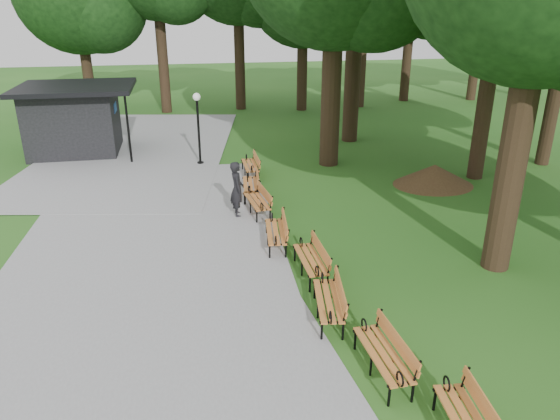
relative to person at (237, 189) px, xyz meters
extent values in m
plane|color=#245B1A|center=(1.08, -5.20, -0.92)|extent=(100.00, 100.00, 0.00)
cube|color=gray|center=(-2.92, -2.20, -0.89)|extent=(12.00, 38.00, 0.06)
imported|color=black|center=(0.00, 0.00, 0.00)|extent=(0.46, 0.68, 1.83)
cylinder|color=black|center=(-0.96, 6.05, 0.47)|extent=(0.10, 0.10, 2.78)
sphere|color=white|center=(-0.96, 6.05, 1.96)|extent=(0.32, 0.32, 0.32)
cone|color=#47301C|center=(7.67, 1.70, -0.51)|extent=(2.57, 2.57, 0.81)
cylinder|color=black|center=(6.32, -4.74, 2.68)|extent=(0.70, 0.70, 7.20)
cylinder|color=black|center=(9.69, 2.24, 2.51)|extent=(0.60, 0.60, 6.86)
cylinder|color=black|center=(4.46, 5.06, 2.95)|extent=(0.80, 0.80, 7.73)
cylinder|color=black|center=(6.58, 8.82, 3.13)|extent=(0.76, 0.76, 8.10)
cylinder|color=black|center=(13.53, 3.43, 2.51)|extent=(0.56, 0.56, 6.85)
camera|label=1|loc=(-1.50, -15.78, 5.65)|focal=33.46mm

